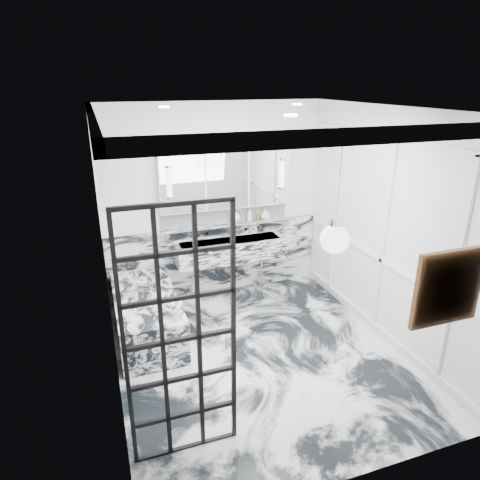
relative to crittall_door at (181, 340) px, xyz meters
name	(u,v)px	position (x,y,z in m)	size (l,w,h in m)	color
floor	(259,355)	(1.10, 1.05, -1.12)	(3.60, 3.60, 0.00)	silver
ceiling	(264,108)	(1.10, 1.05, 1.68)	(3.60, 3.60, 0.00)	white
wall_back	(215,202)	(1.10, 2.85, 0.28)	(3.60, 3.60, 0.00)	white
wall_front	(357,334)	(1.10, -0.75, 0.28)	(3.60, 3.60, 0.00)	white
wall_left	(105,265)	(-0.50, 1.05, 0.28)	(3.60, 3.60, 0.00)	white
wall_right	(387,229)	(2.70, 1.05, 0.28)	(3.60, 3.60, 0.00)	white
marble_clad_back	(216,259)	(1.10, 2.82, -0.59)	(3.18, 0.05, 1.05)	silver
marble_clad_left	(108,271)	(-0.48, 1.05, 0.22)	(0.02, 3.56, 2.68)	silver
panel_molding	(384,237)	(2.68, 1.05, 0.18)	(0.03, 3.40, 2.30)	white
soap_bottle_a	(249,214)	(1.60, 2.76, 0.07)	(0.08, 0.08, 0.20)	#8C5919
soap_bottle_b	(266,214)	(1.87, 2.76, 0.05)	(0.07, 0.07, 0.15)	#4C4C51
soap_bottle_c	(265,214)	(1.84, 2.76, 0.05)	(0.13, 0.13, 0.16)	silver
face_pot	(235,218)	(1.37, 2.76, 0.05)	(0.15, 0.15, 0.15)	white
amber_bottle	(258,217)	(1.74, 2.76, 0.02)	(0.04, 0.04, 0.10)	#8C5919
flower_vase	(176,316)	(0.18, 1.24, -0.51)	(0.08, 0.08, 0.12)	silver
crittall_door	(181,340)	(0.00, 0.00, 0.00)	(0.88, 0.04, 2.24)	black
artwork	(448,288)	(1.89, -0.71, 0.49)	(0.51, 0.05, 0.51)	orange
pendant_light	(335,239)	(1.11, -0.35, 0.84)	(0.22, 0.22, 0.22)	white
trough_sink	(230,250)	(1.25, 2.60, -0.39)	(1.60, 0.45, 0.30)	silver
ledge	(227,225)	(1.25, 2.77, -0.05)	(1.90, 0.14, 0.04)	silver
subway_tile	(225,215)	(1.25, 2.83, 0.09)	(1.90, 0.03, 0.23)	white
mirror_cabinet	(226,174)	(1.25, 2.77, 0.70)	(1.90, 0.16, 1.00)	white
sconce_left	(169,182)	(0.43, 2.68, 0.66)	(0.07, 0.07, 0.40)	white
sconce_right	(282,174)	(2.07, 2.68, 0.66)	(0.07, 0.07, 0.40)	white
bathtub	(147,315)	(-0.07, 1.94, -0.84)	(0.75, 1.65, 0.55)	silver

